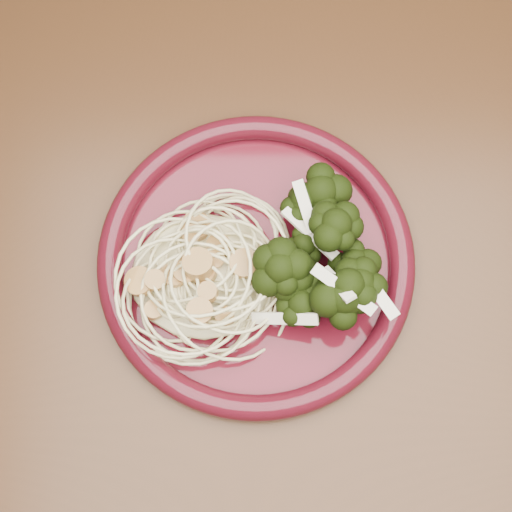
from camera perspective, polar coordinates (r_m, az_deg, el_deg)
name	(u,v)px	position (r m, az deg, el deg)	size (l,w,h in m)	color
dining_table	(286,353)	(0.68, 2.38, -7.73)	(1.20, 0.80, 0.75)	#472814
dinner_plate	(256,260)	(0.59, 0.00, -0.31)	(0.33, 0.33, 0.02)	#4B0C16
spaghetti_pile	(205,272)	(0.57, -4.14, -1.31)	(0.12, 0.11, 0.03)	beige
scallop_cluster	(202,260)	(0.54, -4.38, -0.34)	(0.11, 0.11, 0.04)	tan
broccoli_pile	(319,232)	(0.57, 5.08, 1.94)	(0.09, 0.15, 0.05)	black
onion_garnish	(323,218)	(0.54, 5.36, 3.06)	(0.06, 0.10, 0.05)	#EBE4C5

